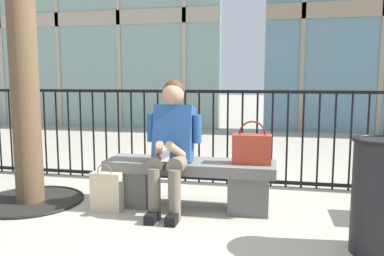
{
  "coord_description": "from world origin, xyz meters",
  "views": [
    {
      "loc": [
        0.75,
        -3.47,
        1.2
      ],
      "look_at": [
        0.0,
        0.1,
        0.75
      ],
      "focal_mm": 35.76,
      "sensor_mm": 36.0,
      "label": 1
    }
  ],
  "objects": [
    {
      "name": "ground_plane",
      "position": [
        0.0,
        0.0,
        0.0
      ],
      "size": [
        60.0,
        60.0,
        0.0
      ],
      "primitive_type": "plane",
      "color": "#A8A091"
    },
    {
      "name": "stone_bench",
      "position": [
        0.0,
        0.0,
        0.27
      ],
      "size": [
        1.6,
        0.44,
        0.45
      ],
      "color": "slate",
      "rests_on": "ground"
    },
    {
      "name": "seated_person_with_phone",
      "position": [
        -0.14,
        -0.13,
        0.65
      ],
      "size": [
        0.52,
        0.66,
        1.21
      ],
      "color": "#6B6051",
      "rests_on": "ground"
    },
    {
      "name": "handbag_on_bench",
      "position": [
        0.58,
        -0.01,
        0.59
      ],
      "size": [
        0.35,
        0.16,
        0.39
      ],
      "color": "#B23823",
      "rests_on": "stone_bench"
    },
    {
      "name": "shopping_bag",
      "position": [
        -0.73,
        -0.26,
        0.19
      ],
      "size": [
        0.29,
        0.13,
        0.45
      ],
      "color": "beige",
      "rests_on": "ground"
    },
    {
      "name": "plaza_railing",
      "position": [
        -0.0,
        0.91,
        0.56
      ],
      "size": [
        8.59,
        0.04,
        1.1
      ],
      "color": "black",
      "rests_on": "ground"
    },
    {
      "name": "trash_can",
      "position": [
        1.51,
        -0.71,
        0.42
      ],
      "size": [
        0.43,
        0.43,
        0.82
      ],
      "color": "black",
      "rests_on": "ground"
    }
  ]
}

